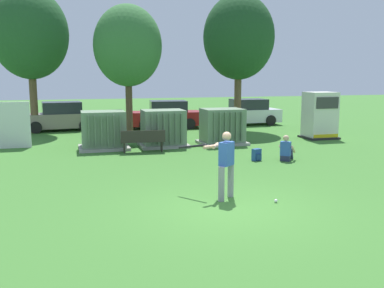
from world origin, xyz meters
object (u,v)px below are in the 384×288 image
object	(u,v)px
generator_enclosure	(320,116)
batter	(224,161)
seated_spectator	(286,150)
transformer_west	(103,131)
parked_car_left_of_center	(166,115)
parked_car_leftmost	(60,117)
transformer_mid_west	(163,129)
sports_ball	(276,201)
transformer_mid_east	(222,127)
backpack	(257,155)
park_bench	(143,139)
parked_car_right_of_center	(247,113)

from	to	relation	value
generator_enclosure	batter	bearing A→B (deg)	-133.16
generator_enclosure	seated_spectator	size ratio (longest dim) A/B	2.39
transformer_west	parked_car_left_of_center	world-z (taller)	same
parked_car_leftmost	transformer_mid_west	bearing A→B (deg)	-57.41
batter	sports_ball	world-z (taller)	batter
parked_car_left_of_center	generator_enclosure	bearing A→B (deg)	-43.97
transformer_mid_east	backpack	size ratio (longest dim) A/B	4.77
transformer_mid_east	generator_enclosure	size ratio (longest dim) A/B	0.91
generator_enclosure	park_bench	xyz separation A→B (m)	(-9.11, -1.57, -0.60)
park_bench	parked_car_leftmost	world-z (taller)	parked_car_leftmost
transformer_mid_east	sports_ball	distance (m)	9.27
transformer_mid_west	backpack	distance (m)	4.91
generator_enclosure	parked_car_leftmost	distance (m)	14.20
park_bench	sports_ball	size ratio (longest dim) A/B	20.28
generator_enclosure	parked_car_left_of_center	xyz separation A→B (m)	(-6.43, 6.20, -0.38)
generator_enclosure	sports_ball	xyz separation A→B (m)	(-7.07, -9.44, -1.09)
transformer_west	sports_ball	distance (m)	9.84
sports_ball	parked_car_right_of_center	distance (m)	16.99
transformer_mid_west	generator_enclosure	size ratio (longest dim) A/B	0.91
seated_spectator	park_bench	bearing A→B (deg)	147.44
sports_ball	parked_car_left_of_center	size ratio (longest dim) A/B	0.02
park_bench	transformer_mid_east	bearing A→B (deg)	17.27
parked_car_leftmost	park_bench	bearing A→B (deg)	-67.79
seated_spectator	parked_car_leftmost	distance (m)	14.05
seated_spectator	parked_car_right_of_center	xyz separation A→B (m)	(3.10, 11.14, 0.38)
transformer_west	transformer_mid_west	world-z (taller)	same
generator_enclosure	parked_car_leftmost	world-z (taller)	generator_enclosure
transformer_west	batter	bearing A→B (deg)	-74.16
transformer_mid_west	sports_ball	bearing A→B (deg)	-84.20
transformer_west	parked_car_right_of_center	distance (m)	11.59
seated_spectator	batter	bearing A→B (deg)	-133.87
transformer_mid_east	parked_car_right_of_center	bearing A→B (deg)	59.20
transformer_west	sports_ball	world-z (taller)	transformer_west
transformer_mid_east	parked_car_right_of_center	world-z (taller)	same
transformer_west	generator_enclosure	bearing A→B (deg)	1.51
transformer_mid_west	parked_car_leftmost	world-z (taller)	same
transformer_mid_west	sports_ball	size ratio (longest dim) A/B	23.33
transformer_mid_west	seated_spectator	xyz separation A→B (m)	(3.73, -4.35, -0.41)
transformer_west	batter	world-z (taller)	batter
transformer_west	generator_enclosure	distance (m)	10.61
transformer_west	parked_car_right_of_center	bearing A→B (deg)	35.66
sports_ball	seated_spectator	distance (m)	5.55
transformer_mid_west	batter	world-z (taller)	batter
transformer_mid_west	parked_car_left_of_center	xyz separation A→B (m)	(1.57, 6.51, -0.04)
transformer_mid_east	seated_spectator	distance (m)	4.41
sports_ball	parked_car_leftmost	xyz separation A→B (m)	(-5.42, 16.16, 0.71)
park_bench	parked_car_right_of_center	xyz separation A→B (m)	(7.93, 8.05, 0.22)
transformer_mid_west	parked_car_right_of_center	xyz separation A→B (m)	(6.83, 6.79, -0.04)
parked_car_left_of_center	parked_car_leftmost	bearing A→B (deg)	175.08
generator_enclosure	transformer_west	bearing A→B (deg)	-178.49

